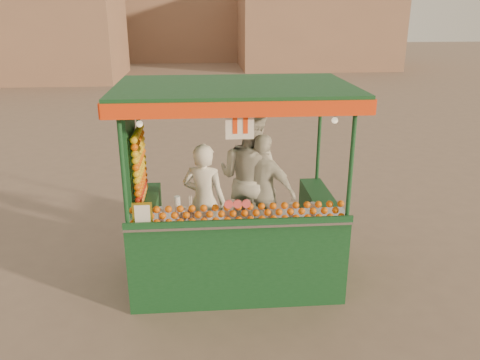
{
  "coord_description": "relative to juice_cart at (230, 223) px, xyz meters",
  "views": [
    {
      "loc": [
        0.03,
        -5.85,
        3.46
      ],
      "look_at": [
        0.5,
        -0.13,
        1.4
      ],
      "focal_mm": 36.11,
      "sensor_mm": 36.0,
      "label": 1
    }
  ],
  "objects": [
    {
      "name": "vendor_middle",
      "position": [
        0.31,
        0.6,
        0.4
      ],
      "size": [
        1.16,
        1.1,
        1.89
      ],
      "rotation": [
        0.0,
        0.0,
        2.57
      ],
      "color": "beige",
      "rests_on": "ground"
    },
    {
      "name": "ground",
      "position": [
        -0.36,
        0.21,
        -0.84
      ],
      "size": [
        90.0,
        90.0,
        0.0
      ],
      "primitive_type": "plane",
      "color": "#6F5B4F",
      "rests_on": "ground"
    },
    {
      "name": "vendor_right",
      "position": [
        0.48,
        0.41,
        0.26
      ],
      "size": [
        1.0,
        0.82,
        1.6
      ],
      "rotation": [
        0.0,
        0.0,
        2.6
      ],
      "color": "silver",
      "rests_on": "ground"
    },
    {
      "name": "building_left",
      "position": [
        -9.36,
        20.21,
        2.16
      ],
      "size": [
        10.0,
        6.0,
        6.0
      ],
      "primitive_type": "cube",
      "color": "#906A52",
      "rests_on": "ground"
    },
    {
      "name": "juice_cart",
      "position": [
        0.0,
        0.0,
        0.0
      ],
      "size": [
        2.86,
        1.85,
        2.6
      ],
      "color": "#113E1B",
      "rests_on": "ground"
    },
    {
      "name": "building_right",
      "position": [
        6.64,
        24.21,
        1.66
      ],
      "size": [
        9.0,
        6.0,
        5.0
      ],
      "primitive_type": "cube",
      "color": "#906A52",
      "rests_on": "ground"
    },
    {
      "name": "building_center",
      "position": [
        -2.36,
        30.21,
        2.66
      ],
      "size": [
        14.0,
        7.0,
        7.0
      ],
      "primitive_type": "cube",
      "color": "#906A52",
      "rests_on": "ground"
    },
    {
      "name": "vendor_left",
      "position": [
        -0.32,
        0.19,
        0.24
      ],
      "size": [
        0.65,
        0.53,
        1.55
      ],
      "rotation": [
        0.0,
        0.0,
        2.83
      ],
      "color": "white",
      "rests_on": "ground"
    }
  ]
}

